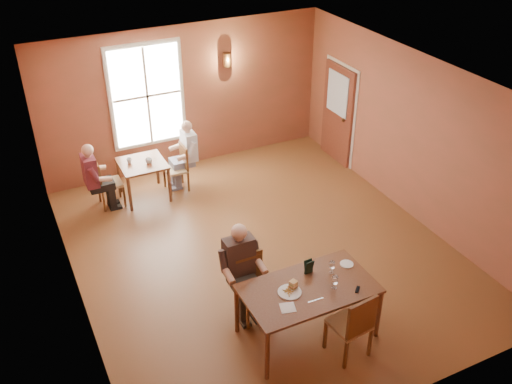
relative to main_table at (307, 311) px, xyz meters
name	(u,v)px	position (x,y,z in m)	size (l,w,h in m)	color
ground	(261,250)	(0.30, 2.02, -0.42)	(6.00, 7.00, 0.01)	brown
wall_back	(185,98)	(0.30, 5.52, 1.08)	(6.00, 0.04, 3.00)	brown
wall_front	(403,314)	(0.30, -1.48, 1.08)	(6.00, 0.04, 3.00)	brown
wall_left	(66,221)	(-2.70, 2.02, 1.08)	(0.04, 7.00, 3.00)	brown
wall_right	(413,137)	(3.30, 2.02, 1.08)	(0.04, 7.00, 3.00)	brown
ceiling	(262,83)	(0.30, 2.02, 2.58)	(6.00, 7.00, 0.04)	white
window	(147,96)	(-0.50, 5.47, 1.28)	(1.36, 0.10, 1.96)	white
door	(337,114)	(3.24, 4.32, 0.63)	(0.12, 1.04, 2.10)	maroon
wall_sconce	(227,60)	(1.20, 5.42, 1.78)	(0.16, 0.16, 0.28)	brown
main_table	(307,311)	(0.00, 0.00, 0.00)	(1.80, 1.01, 0.84)	brown
chair_diner_main	(254,289)	(-0.50, 0.65, 0.08)	(0.44, 0.44, 1.00)	#4D280F
diner_main	(255,279)	(-0.50, 0.62, 0.29)	(0.57, 0.57, 1.42)	black
chair_empty	(349,323)	(0.32, -0.53, 0.11)	(0.47, 0.47, 1.06)	brown
plate_food	(290,292)	(-0.28, 0.02, 0.44)	(0.32, 0.32, 0.04)	white
sandwich	(293,286)	(-0.20, 0.07, 0.48)	(0.09, 0.09, 0.11)	tan
goblet_a	(332,267)	(0.44, 0.14, 0.52)	(0.08, 0.08, 0.20)	white
goblet_c	(335,282)	(0.30, -0.16, 0.53)	(0.08, 0.08, 0.21)	white
menu_stand	(309,267)	(0.15, 0.27, 0.53)	(0.13, 0.06, 0.21)	black
knife	(316,300)	(-0.05, -0.25, 0.42)	(0.23, 0.02, 0.00)	silver
napkin	(288,308)	(-0.44, -0.22, 0.43)	(0.19, 0.19, 0.01)	white
side_plate	(347,264)	(0.73, 0.19, 0.43)	(0.19, 0.19, 0.01)	white
sunglasses	(357,289)	(0.56, -0.32, 0.43)	(0.13, 0.04, 0.02)	black
second_table	(144,180)	(-0.97, 4.58, -0.05)	(0.85, 0.85, 0.75)	brown
chair_diner_white	(176,169)	(-0.32, 4.58, 0.04)	(0.41, 0.41, 0.93)	#472518
diner_white	(176,159)	(-0.29, 4.58, 0.25)	(0.53, 0.53, 1.34)	silver
chair_diner_maroon	(110,182)	(-1.62, 4.58, 0.07)	(0.43, 0.43, 0.98)	#502C13
diner_maroon	(107,174)	(-1.65, 4.58, 0.25)	(0.54, 0.54, 1.34)	#5F1215
cup_a	(149,161)	(-0.85, 4.50, 0.38)	(0.13, 0.13, 0.10)	white
cup_b	(129,161)	(-1.19, 4.67, 0.38)	(0.10, 0.10, 0.10)	white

